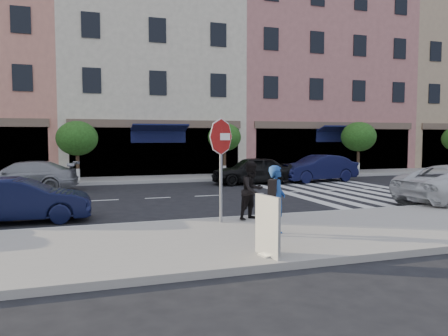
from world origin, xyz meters
TOP-DOWN VIEW (x-y plane):
  - ground at (0.00, 0.00)m, footprint 120.00×120.00m
  - sidewalk_near at (0.00, -3.75)m, footprint 60.00×4.50m
  - sidewalk_far at (0.00, 11.00)m, footprint 60.00×3.00m
  - building_centre at (-0.50, 17.00)m, footprint 11.00×9.00m
  - building_east_mid at (11.50, 17.00)m, footprint 13.00×9.00m
  - building_east_far at (24.00, 17.00)m, footprint 12.00×9.00m
  - street_tree_wb at (-5.00, 10.80)m, footprint 2.10×2.10m
  - street_tree_c at (3.00, 10.80)m, footprint 1.90×1.90m
  - street_tree_ea at (12.00, 10.80)m, footprint 2.20×2.20m
  - stop_sign at (-1.36, -2.14)m, footprint 0.95×0.26m
  - photographer at (-0.58, -3.88)m, footprint 0.65×0.70m
  - walker at (-0.43, -2.00)m, footprint 0.95×0.87m
  - poster_board at (-1.52, -5.50)m, footprint 0.31×0.75m
  - car_near_mid at (-6.48, 0.30)m, footprint 3.83×1.44m
  - car_far_left at (-7.27, 7.74)m, footprint 4.82×2.49m
  - car_far_mid at (3.42, 7.63)m, footprint 4.14×1.69m
  - car_far_right at (7.21, 7.60)m, footprint 4.47×2.00m

SIDE VIEW (x-z plane):
  - ground at x=0.00m, z-range 0.00..0.00m
  - sidewalk_near at x=0.00m, z-range 0.00..0.15m
  - sidewalk_far at x=0.00m, z-range 0.00..0.15m
  - car_near_mid at x=-6.48m, z-range 0.00..1.25m
  - car_far_left at x=-7.27m, z-range 0.00..1.34m
  - car_far_mid at x=3.42m, z-range 0.00..1.40m
  - car_far_right at x=7.21m, z-range 0.00..1.43m
  - poster_board at x=-1.52m, z-range 0.14..1.29m
  - walker at x=-0.43m, z-range 0.15..1.74m
  - photographer at x=-0.58m, z-range 0.15..1.75m
  - stop_sign at x=-1.36m, z-range 0.75..3.49m
  - street_tree_wb at x=-5.00m, z-range 0.78..3.84m
  - street_tree_c at x=3.00m, z-range 0.84..3.87m
  - street_tree_ea at x=12.00m, z-range 0.80..3.99m
  - building_centre at x=-0.50m, z-range 0.00..11.00m
  - building_east_far at x=24.00m, z-range 0.00..12.00m
  - building_east_mid at x=11.50m, z-range 0.00..13.00m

